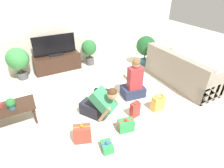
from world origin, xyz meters
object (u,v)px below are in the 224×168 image
at_px(potted_plant_back_left, 18,60).
at_px(gift_box_b, 82,134).
at_px(tabletop_plant, 11,103).
at_px(potted_plant_corner_right, 146,47).
at_px(person_sitting, 134,83).
at_px(gift_box_c, 107,146).
at_px(sofa_right, 180,72).
at_px(tv_console, 58,63).
at_px(mug, 0,105).
at_px(gift_bag_b, 135,110).
at_px(tv, 55,47).
at_px(person_kneeling, 100,103).
at_px(coffee_table, 11,109).
at_px(dog, 102,91).
at_px(gift_bag_a, 158,103).
at_px(gift_box_a, 126,125).
at_px(potted_plant_back_right, 89,49).

height_order(potted_plant_back_left, gift_box_b, potted_plant_back_left).
height_order(potted_plant_back_left, tabletop_plant, potted_plant_back_left).
bearing_deg(potted_plant_corner_right, person_sitting, -134.84).
xyz_separation_m(potted_plant_corner_right, gift_box_c, (-2.56, -2.42, -0.53)).
xyz_separation_m(sofa_right, tv_console, (-2.74, 2.25, -0.06)).
height_order(potted_plant_corner_right, gift_box_b, potted_plant_corner_right).
height_order(person_sitting, tabletop_plant, person_sitting).
bearing_deg(mug, tv_console, 51.82).
bearing_deg(gift_bag_b, tv, 107.65).
distance_m(tv, potted_plant_corner_right, 2.74).
relative_size(tv_console, gift_box_c, 5.38).
bearing_deg(tabletop_plant, person_kneeling, -19.35).
bearing_deg(person_kneeling, gift_bag_b, -59.08).
distance_m(potted_plant_corner_right, person_kneeling, 2.85).
distance_m(coffee_table, mug, 0.19).
relative_size(potted_plant_back_left, dog, 2.06).
distance_m(tv, dog, 2.11).
bearing_deg(tv, mug, -128.18).
height_order(potted_plant_corner_right, gift_bag_a, potted_plant_corner_right).
xyz_separation_m(tv_console, gift_box_a, (0.54, -3.08, -0.13)).
xyz_separation_m(person_sitting, gift_box_c, (-1.25, -1.10, -0.27)).
height_order(gift_box_b, gift_bag_b, gift_box_b).
relative_size(coffee_table, gift_box_a, 2.72).
xyz_separation_m(tv_console, person_kneeling, (0.26, -2.53, 0.10)).
height_order(potted_plant_back_left, gift_box_a, potted_plant_back_left).
bearing_deg(person_sitting, gift_box_b, 33.64).
bearing_deg(coffee_table, mug, 151.28).
xyz_separation_m(potted_plant_corner_right, gift_bag_b, (-1.68, -1.94, -0.43)).
bearing_deg(coffee_table, potted_plant_corner_right, 14.68).
xyz_separation_m(potted_plant_back_left, dog, (1.60, -1.89, -0.39)).
distance_m(coffee_table, tv_console, 2.32).
relative_size(person_kneeling, mug, 6.78).
bearing_deg(mug, gift_box_a, -32.11).
xyz_separation_m(tv, person_kneeling, (0.26, -2.53, -0.41)).
distance_m(person_kneeling, tabletop_plant, 1.61).
distance_m(potted_plant_back_right, tabletop_plant, 2.99).
distance_m(potted_plant_corner_right, gift_bag_a, 2.33).
distance_m(potted_plant_corner_right, gift_bag_b, 2.61).
relative_size(potted_plant_back_left, gift_box_c, 3.61).
height_order(sofa_right, tv, tv).
bearing_deg(potted_plant_back_left, potted_plant_corner_right, -13.19).
height_order(person_kneeling, gift_bag_b, person_kneeling).
xyz_separation_m(person_kneeling, dog, (0.32, 0.58, -0.16)).
height_order(sofa_right, mug, sofa_right).
xyz_separation_m(gift_bag_a, gift_bag_b, (-0.55, 0.05, -0.00)).
relative_size(tv, person_sitting, 1.21).
bearing_deg(dog, potted_plant_back_right, -169.52).
bearing_deg(gift_box_c, person_sitting, 41.35).
bearing_deg(gift_bag_a, tv, 116.75).
xyz_separation_m(sofa_right, coffee_table, (-4.04, 0.34, 0.05)).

